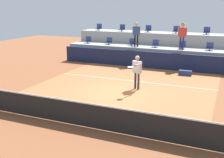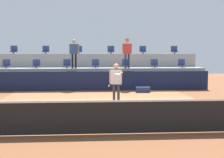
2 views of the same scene
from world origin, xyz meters
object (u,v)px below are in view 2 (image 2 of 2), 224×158
stadium_chair_lower_far_left (6,64)px  stadium_chair_lower_center (96,64)px  stadium_chair_lower_right (155,64)px  stadium_chair_upper_right (143,50)px  stadium_chair_upper_mid_right (111,50)px  stadium_chair_upper_far_right (174,50)px  stadium_chair_upper_left (46,50)px  equipment_bag (143,90)px  spectator_in_white (74,51)px  spectator_with_hat (127,50)px  stadium_chair_upper_mid_left (79,50)px  stadium_chair_lower_left (36,64)px  stadium_chair_lower_mid_right (126,64)px  stadium_chair_upper_far_left (14,50)px  tennis_ball (109,86)px  stadium_chair_lower_mid_left (67,64)px  tennis_player (116,79)px  stadium_chair_lower_far_right (182,64)px

stadium_chair_lower_far_left → stadium_chair_lower_center: (5.32, 0.00, 0.00)m
stadium_chair_lower_right → stadium_chair_upper_right: bearing=103.1°
stadium_chair_upper_mid_right → stadium_chair_upper_far_right: 4.29m
stadium_chair_upper_left → equipment_bag: bearing=-35.8°
stadium_chair_lower_right → stadium_chair_upper_right: stadium_chair_upper_right is taller
stadium_chair_upper_far_right → stadium_chair_lower_center: bearing=-161.4°
stadium_chair_lower_center → stadium_chair_upper_right: bearing=29.3°
spectator_in_white → spectator_with_hat: bearing=0.0°
stadium_chair_upper_far_right → spectator_in_white: (-6.63, -2.18, -0.04)m
stadium_chair_upper_mid_left → stadium_chair_upper_far_right: 6.42m
stadium_chair_lower_left → stadium_chair_upper_left: stadium_chair_upper_left is taller
stadium_chair_lower_far_left → stadium_chair_lower_mid_right: same height
stadium_chair_lower_far_left → stadium_chair_upper_mid_right: bearing=15.7°
stadium_chair_lower_center → stadium_chair_upper_left: 3.78m
stadium_chair_upper_far_left → stadium_chair_upper_mid_left: same height
stadium_chair_upper_mid_left → stadium_chair_upper_mid_right: 2.13m
stadium_chair_lower_mid_right → tennis_ball: bearing=-102.5°
stadium_chair_lower_mid_left → spectator_with_hat: 3.74m
stadium_chair_upper_far_right → tennis_ball: bearing=-120.6°
tennis_player → stadium_chair_upper_mid_right: bearing=87.5°
stadium_chair_lower_center → stadium_chair_lower_far_right: size_ratio=1.00×
stadium_chair_lower_far_right → stadium_chair_upper_left: bearing=168.1°
stadium_chair_lower_left → stadium_chair_lower_center: 3.56m
stadium_chair_upper_far_left → spectator_with_hat: (7.14, -2.18, 0.04)m
stadium_chair_upper_mid_left → stadium_chair_upper_right: 4.28m
stadium_chair_lower_far_left → stadium_chair_lower_left: size_ratio=1.00×
stadium_chair_upper_mid_left → stadium_chair_upper_mid_right: bearing=0.0°
stadium_chair_lower_mid_right → tennis_player: stadium_chair_lower_mid_right is taller
stadium_chair_lower_far_right → stadium_chair_upper_mid_left: (-6.41, 1.80, 0.85)m
stadium_chair_upper_left → tennis_player: bearing=-63.9°
spectator_in_white → equipment_bag: (3.80, -1.94, -2.13)m
stadium_chair_lower_center → stadium_chair_upper_far_right: (5.35, 1.80, 0.85)m
stadium_chair_upper_right → stadium_chair_upper_far_left: bearing=180.0°
stadium_chair_upper_far_left → stadium_chair_upper_mid_right: size_ratio=1.00×
stadium_chair_lower_far_left → stadium_chair_lower_far_right: (10.66, 0.00, 0.00)m
stadium_chair_lower_mid_left → equipment_bag: stadium_chair_lower_mid_left is taller
stadium_chair_upper_right → spectator_in_white: bearing=-154.1°
stadium_chair_upper_far_right → spectator_with_hat: (-3.47, -2.18, 0.04)m
stadium_chair_lower_left → spectator_in_white: bearing=-9.6°
stadium_chair_lower_far_left → stadium_chair_upper_right: size_ratio=1.00×
stadium_chair_lower_center → stadium_chair_lower_mid_right: 1.85m
stadium_chair_lower_center → stadium_chair_upper_far_left: bearing=161.1°
stadium_chair_upper_mid_right → stadium_chair_upper_far_right: size_ratio=1.00×
stadium_chair_upper_left → tennis_player: stadium_chair_upper_left is taller
stadium_chair_lower_left → tennis_ball: 7.72m
stadium_chair_upper_right → stadium_chair_lower_far_right: bearing=-40.1°
stadium_chair_lower_right → stadium_chair_lower_mid_right: bearing=180.0°
stadium_chair_upper_mid_right → stadium_chair_lower_right: bearing=-35.1°
stadium_chair_upper_far_left → stadium_chair_upper_left: bearing=0.0°
stadium_chair_lower_center → stadium_chair_lower_right: 3.63m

